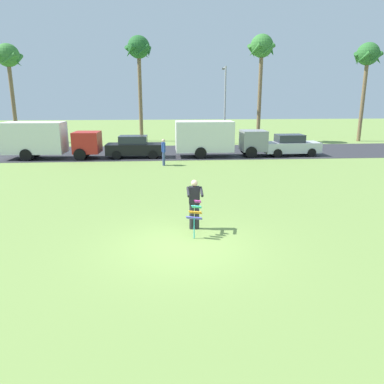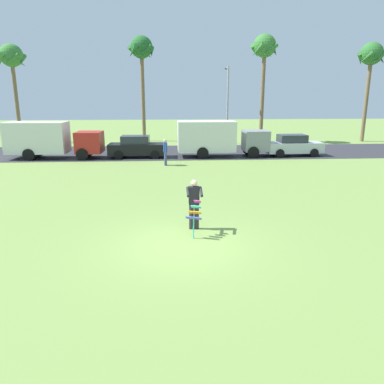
{
  "view_description": "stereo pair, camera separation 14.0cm",
  "coord_description": "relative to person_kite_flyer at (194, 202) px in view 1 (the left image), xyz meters",
  "views": [
    {
      "loc": [
        -0.55,
        -10.66,
        4.49
      ],
      "look_at": [
        0.48,
        2.44,
        1.05
      ],
      "focal_mm": 34.85,
      "sensor_mm": 36.0,
      "label": 1
    },
    {
      "loc": [
        -0.41,
        -10.67,
        4.49
      ],
      "look_at": [
        0.48,
        2.44,
        1.05
      ],
      "focal_mm": 34.85,
      "sensor_mm": 36.0,
      "label": 2
    }
  ],
  "objects": [
    {
      "name": "ground_plane",
      "position": [
        -0.48,
        -1.42,
        -0.95
      ],
      "size": [
        120.0,
        120.0,
        0.0
      ],
      "primitive_type": "plane",
      "color": "olive"
    },
    {
      "name": "parked_car_silver",
      "position": [
        8.63,
        15.39,
        -0.18
      ],
      "size": [
        4.24,
        1.92,
        1.6
      ],
      "color": "silver",
      "rests_on": "ground"
    },
    {
      "name": "streetlight_pole",
      "position": [
        4.79,
        23.12,
        3.05
      ],
      "size": [
        0.24,
        1.65,
        7.0
      ],
      "color": "#9E9EA3",
      "rests_on": "ground"
    },
    {
      "name": "kite_held",
      "position": [
        -0.03,
        -0.73,
        -0.16
      ],
      "size": [
        0.55,
        0.71,
        1.17
      ],
      "color": "#D83399",
      "rests_on": "ground"
    },
    {
      "name": "palm_tree_right_near",
      "position": [
        -3.12,
        25.59,
        7.42
      ],
      "size": [
        2.58,
        2.71,
        9.9
      ],
      "color": "brown",
      "rests_on": "ground"
    },
    {
      "name": "palm_tree_far_left",
      "position": [
        18.5,
        23.82,
        6.85
      ],
      "size": [
        2.58,
        2.71,
        9.28
      ],
      "color": "brown",
      "rests_on": "ground"
    },
    {
      "name": "palm_tree_left_near",
      "position": [
        -15.15,
        25.55,
        6.67
      ],
      "size": [
        2.58,
        2.71,
        9.08
      ],
      "color": "brown",
      "rests_on": "ground"
    },
    {
      "name": "road_strip",
      "position": [
        -0.48,
        17.79,
        -0.95
      ],
      "size": [
        120.0,
        8.0,
        0.01
      ],
      "primitive_type": "cube",
      "color": "#2D2D33",
      "rests_on": "ground"
    },
    {
      "name": "person_walker_near",
      "position": [
        -0.99,
        12.07,
        -0.02
      ],
      "size": [
        0.26,
        0.57,
        1.73
      ],
      "color": "#384772",
      "rests_on": "ground"
    },
    {
      "name": "parked_car_black",
      "position": [
        -3.06,
        15.39,
        -0.18
      ],
      "size": [
        4.25,
        1.92,
        1.6
      ],
      "color": "black",
      "rests_on": "ground"
    },
    {
      "name": "parked_truck_red_cab",
      "position": [
        -9.34,
        15.39,
        0.46
      ],
      "size": [
        6.76,
        2.28,
        2.62
      ],
      "color": "#B2231E",
      "rests_on": "ground"
    },
    {
      "name": "person_kite_flyer",
      "position": [
        0.0,
        0.0,
        0.0
      ],
      "size": [
        0.53,
        0.65,
        1.73
      ],
      "color": "#26262B",
      "rests_on": "ground"
    },
    {
      "name": "parked_truck_grey_van",
      "position": [
        2.87,
        15.39,
        0.46
      ],
      "size": [
        6.71,
        2.13,
        2.62
      ],
      "color": "gray",
      "rests_on": "ground"
    },
    {
      "name": "palm_tree_centre_far",
      "position": [
        8.27,
        23.92,
        7.42
      ],
      "size": [
        2.58,
        2.71,
        9.91
      ],
      "color": "brown",
      "rests_on": "ground"
    }
  ]
}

